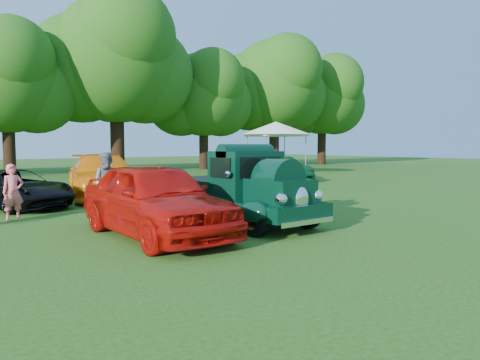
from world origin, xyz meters
TOP-DOWN VIEW (x-y plane):
  - ground at (0.00, 0.00)m, footprint 120.00×120.00m
  - hero_pickup at (0.56, 0.56)m, footprint 2.21×4.75m
  - red_convertible at (-1.99, 0.34)m, footprint 2.12×4.93m
  - back_car_black at (-3.35, 7.30)m, footprint 3.40×4.85m
  - back_car_orange at (0.01, 8.37)m, footprint 3.82×6.12m
  - back_car_blue at (8.16, 8.73)m, footprint 1.93×4.58m
  - back_car_green at (10.85, 10.02)m, footprint 1.86×4.23m
  - spectator_pink at (-3.94, 4.63)m, footprint 0.58×0.42m
  - spectator_grey at (-1.42, 4.37)m, footprint 1.10×1.09m
  - canopy_tent at (14.26, 14.20)m, footprint 5.76×5.76m
  - tree_line at (3.62, 23.48)m, footprint 63.22×9.66m

SIDE VIEW (x-z plane):
  - ground at x=0.00m, z-range 0.00..0.00m
  - back_car_black at x=-3.35m, z-range 0.00..1.23m
  - back_car_green at x=10.85m, z-range 0.00..1.35m
  - spectator_pink at x=-3.94m, z-range 0.00..1.51m
  - back_car_blue at x=8.16m, z-range 0.00..1.55m
  - hero_pickup at x=0.56m, z-range -0.12..1.73m
  - back_car_orange at x=0.01m, z-range 0.00..1.65m
  - red_convertible at x=-1.99m, z-range 0.00..1.66m
  - spectator_grey at x=-1.42m, z-range 0.00..1.80m
  - canopy_tent at x=14.26m, z-range 1.30..4.82m
  - tree_line at x=3.62m, z-range 0.51..12.98m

